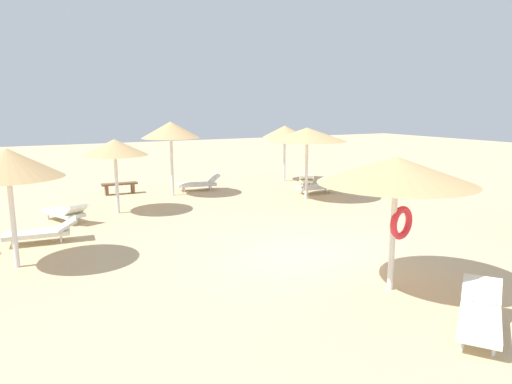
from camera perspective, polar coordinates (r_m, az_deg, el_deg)
The scene contains 14 objects.
ground_plane at distance 11.67m, azimuth 6.99°, elevation -8.21°, with size 80.00×80.00×0.00m, color #D1B284.
parasol_0 at distance 11.88m, azimuth -28.42°, elevation 3.12°, with size 2.43×2.43×2.81m.
parasol_1 at distance 9.53m, azimuth 16.99°, elevation 2.47°, with size 3.13×3.13×2.76m.
parasol_2 at distance 19.60m, azimuth -10.51°, elevation 7.54°, with size 2.45×2.45×3.12m.
parasol_3 at distance 18.60m, azimuth 6.36°, elevation 7.07°, with size 3.15×3.15×2.90m.
parasol_4 at distance 23.17m, azimuth 3.58°, elevation 7.47°, with size 2.20×2.20×2.79m.
parasol_5 at distance 16.75m, azimuth -17.09°, elevation 5.27°, with size 2.28×2.28×2.62m.
lounger_0 at distance 14.10m, azimuth -24.93°, elevation -4.52°, with size 1.96×0.80×0.64m.
lounger_1 at distance 8.80m, azimuth 26.00°, elevation -13.47°, with size 1.91×1.62×0.70m.
lounger_2 at distance 20.89m, azimuth -6.95°, elevation 1.07°, with size 1.97×1.00×0.73m.
lounger_3 at distance 20.26m, azimuth 7.85°, elevation 0.73°, with size 1.94×0.74×0.64m.
lounger_4 at distance 22.21m, azimuth 6.29°, elevation 1.63°, with size 1.65×1.91×0.68m.
lounger_5 at distance 16.34m, azimuth -22.53°, elevation -2.35°, with size 1.35×2.00×0.68m.
bench_0 at distance 20.71m, azimuth -16.53°, elevation 0.70°, with size 1.51×0.46×0.49m.
Camera 1 is at (-6.38, -9.03, 3.74)m, focal length 32.31 mm.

